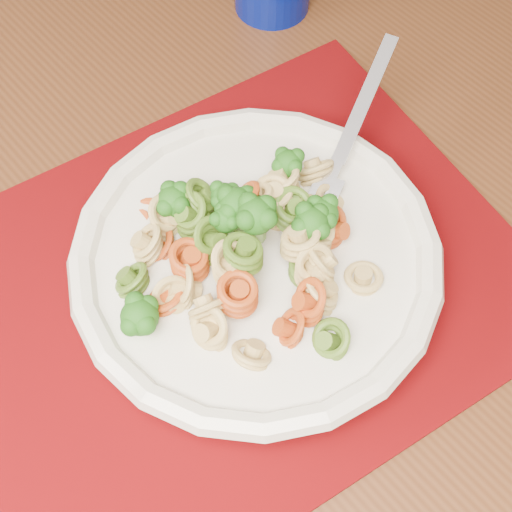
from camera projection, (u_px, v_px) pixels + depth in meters
dining_table at (152, 203)px, 0.70m from camera, size 1.42×0.95×0.71m
placemat at (227, 286)px, 0.55m from camera, size 0.48×0.39×0.00m
pasta_bowl at (256, 262)px, 0.52m from camera, size 0.27×0.27×0.05m
pasta_broccoli_heap at (256, 252)px, 0.51m from camera, size 0.23×0.23×0.06m
fork at (325, 192)px, 0.53m from camera, size 0.17×0.10×0.08m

